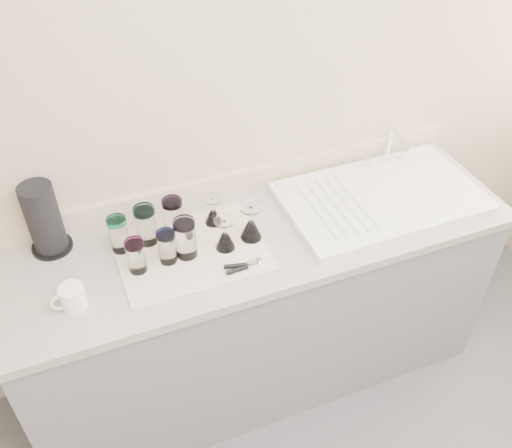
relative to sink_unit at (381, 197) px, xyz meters
name	(u,v)px	position (x,y,z in m)	size (l,w,h in m)	color
counter_unit	(259,308)	(-0.55, 0.00, -0.47)	(2.06, 0.62, 0.90)	slate
sink_unit	(381,197)	(0.00, 0.00, 0.00)	(0.82, 0.50, 0.22)	white
dish_towel	(191,251)	(-0.83, -0.01, -0.02)	(0.55, 0.42, 0.01)	white
tumbler_teal	(119,234)	(-1.07, 0.10, 0.06)	(0.07, 0.07, 0.15)	white
tumbler_cyan	(146,225)	(-0.97, 0.11, 0.07)	(0.08, 0.08, 0.16)	white
tumbler_purple	(173,216)	(-0.86, 0.12, 0.07)	(0.08, 0.08, 0.16)	white
tumbler_magenta	(136,256)	(-1.04, -0.03, 0.06)	(0.07, 0.07, 0.14)	white
tumbler_blue	(167,247)	(-0.92, -0.02, 0.06)	(0.07, 0.07, 0.14)	white
tumbler_lavender	(185,238)	(-0.85, -0.02, 0.07)	(0.08, 0.08, 0.16)	white
goblet_back_left	(213,214)	(-0.70, 0.12, 0.03)	(0.07, 0.07, 0.12)	white
goblet_front_left	(225,238)	(-0.71, -0.04, 0.03)	(0.08, 0.08, 0.14)	white
goblet_front_right	(251,227)	(-0.59, -0.02, 0.04)	(0.09, 0.09, 0.15)	white
can_opener	(243,266)	(-0.68, -0.17, 0.00)	(0.14, 0.05, 0.02)	silver
white_mug	(72,298)	(-1.28, -0.12, 0.03)	(0.13, 0.10, 0.09)	white
paper_towel_roll	(44,219)	(-1.32, 0.22, 0.12)	(0.15, 0.15, 0.29)	black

